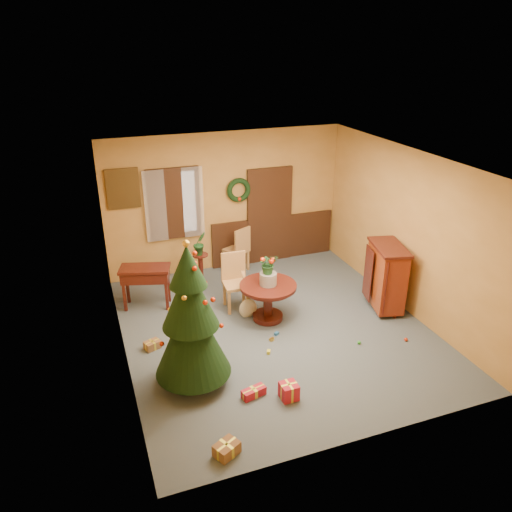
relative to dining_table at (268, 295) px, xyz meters
name	(u,v)px	position (x,y,z in m)	size (l,w,h in m)	color
room_envelope	(237,217)	(0.20, 2.36, 0.64)	(5.50, 5.50, 5.50)	#394B54
dining_table	(268,295)	(0.00, 0.00, 0.00)	(0.99, 0.99, 0.68)	black
urn	(268,279)	(0.00, 0.00, 0.31)	(0.30, 0.30, 0.22)	slate
centerpiece_plant	(268,264)	(0.00, 0.00, 0.60)	(0.33, 0.28, 0.36)	#1E4C23
chair_near	(235,279)	(-0.39, 0.64, 0.08)	(0.48, 0.48, 1.04)	#A17140
chair_far	(239,248)	(0.14, 2.03, 0.06)	(0.58, 0.58, 1.00)	#A17140
guitar	(248,297)	(-0.30, 0.21, -0.09)	(0.33, 0.16, 0.78)	beige
plant_stand	(201,268)	(-0.83, 1.46, 0.00)	(0.30, 0.30, 0.77)	black
stand_plant	(200,243)	(-0.83, 1.46, 0.52)	(0.25, 0.20, 0.46)	#19471E
christmas_tree	(191,319)	(-1.65, -1.28, 0.58)	(1.08, 1.08, 2.24)	#382111
writing_desk	(146,277)	(-1.93, 1.19, 0.12)	(0.99, 0.69, 0.80)	black
sideboard	(386,275)	(2.15, -0.36, 0.18)	(0.73, 1.06, 1.24)	#551109
gift_a	(227,449)	(-1.61, -2.75, -0.40)	(0.36, 0.33, 0.16)	brown
gift_b	(289,391)	(-0.50, -2.07, -0.36)	(0.24, 0.24, 0.24)	#A61627
gift_c	(152,345)	(-2.08, -0.21, -0.41)	(0.29, 0.25, 0.13)	brown
gift_d	(254,392)	(-0.94, -1.86, -0.42)	(0.37, 0.22, 0.12)	#A61627
toy_a	(277,334)	(-0.05, -0.54, -0.45)	(0.08, 0.05, 0.05)	#2764A9
toy_b	(359,343)	(1.11, -1.26, -0.45)	(0.06, 0.06, 0.06)	green
toy_c	(269,352)	(-0.37, -0.99, -0.45)	(0.08, 0.05, 0.05)	gold
toy_d	(406,340)	(1.89, -1.45, -0.45)	(0.06, 0.06, 0.06)	red
toy_e	(272,339)	(-0.19, -0.67, -0.45)	(0.08, 0.05, 0.05)	gold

